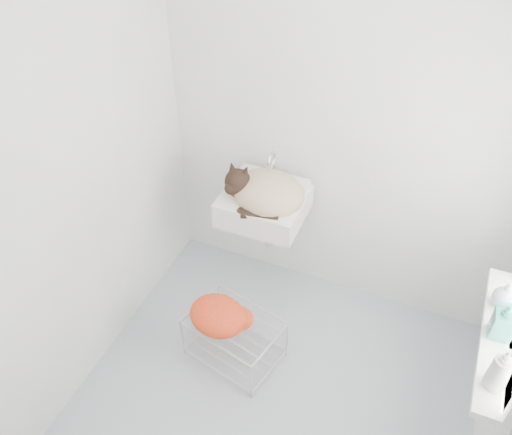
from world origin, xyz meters
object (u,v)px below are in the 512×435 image
at_px(sink, 264,195).
at_px(bottle_c, 501,305).
at_px(wire_rack, 235,339).
at_px(bottle_a, 492,385).
at_px(bottle_b, 498,334).
at_px(cat, 265,192).

distance_m(sink, bottle_c, 1.43).
xyz_separation_m(wire_rack, bottle_a, (1.34, -0.26, 0.70)).
distance_m(sink, wire_rack, 0.90).
xyz_separation_m(wire_rack, bottle_c, (1.34, 0.22, 0.70)).
distance_m(bottle_b, bottle_c, 0.19).
xyz_separation_m(sink, cat, (0.01, -0.02, 0.04)).
relative_size(sink, bottle_b, 2.33).
bearing_deg(bottle_b, sink, 158.99).
distance_m(cat, bottle_a, 1.59).
xyz_separation_m(sink, bottle_a, (1.39, -0.82, 0.00)).
bearing_deg(bottle_b, cat, 159.47).
relative_size(bottle_a, bottle_b, 0.98).
bearing_deg(sink, bottle_b, -21.01).
xyz_separation_m(bottle_a, bottle_c, (0.00, 0.48, 0.00)).
distance_m(wire_rack, bottle_c, 1.53).
distance_m(wire_rack, bottle_b, 1.51).
bearing_deg(bottle_b, bottle_a, -90.00).
bearing_deg(bottle_a, bottle_b, 90.00).
bearing_deg(sink, wire_rack, -85.52).
xyz_separation_m(sink, bottle_b, (1.39, -0.53, 0.00)).
bearing_deg(cat, bottle_b, -15.59).
bearing_deg(wire_rack, sink, 94.48).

